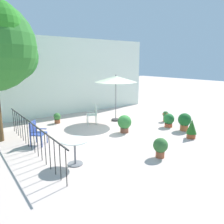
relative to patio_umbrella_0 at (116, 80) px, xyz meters
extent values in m
plane|color=beige|center=(-1.39, -1.67, -2.14)|extent=(60.00, 60.00, 0.00)
cube|color=white|center=(-1.39, 3.03, 0.04)|extent=(11.12, 0.30, 4.36)
cube|color=black|center=(-4.76, -1.67, -1.14)|extent=(0.03, 5.89, 0.03)
cylinder|color=black|center=(-4.76, -4.44, -1.64)|extent=(0.02, 0.02, 1.00)
cylinder|color=black|center=(-4.76, -4.07, -1.64)|extent=(0.02, 0.02, 1.00)
cylinder|color=black|center=(-4.76, -3.70, -1.64)|extent=(0.02, 0.02, 1.00)
cylinder|color=black|center=(-4.76, -3.33, -1.64)|extent=(0.02, 0.02, 1.00)
cylinder|color=black|center=(-4.76, -2.96, -1.64)|extent=(0.02, 0.02, 1.00)
cylinder|color=black|center=(-4.76, -2.60, -1.64)|extent=(0.02, 0.02, 1.00)
cylinder|color=black|center=(-4.76, -2.23, -1.64)|extent=(0.02, 0.02, 1.00)
cylinder|color=black|center=(-4.76, -1.86, -1.64)|extent=(0.02, 0.02, 1.00)
cylinder|color=black|center=(-4.76, -1.49, -1.64)|extent=(0.02, 0.02, 1.00)
cylinder|color=black|center=(-4.76, -1.12, -1.64)|extent=(0.02, 0.02, 1.00)
cylinder|color=black|center=(-4.76, -0.75, -1.64)|extent=(0.02, 0.02, 1.00)
cylinder|color=black|center=(-4.76, -0.38, -1.64)|extent=(0.02, 0.02, 1.00)
cylinder|color=black|center=(-4.76, -0.02, -1.64)|extent=(0.02, 0.02, 1.00)
cylinder|color=black|center=(-4.76, 0.35, -1.64)|extent=(0.02, 0.02, 1.00)
cylinder|color=black|center=(-4.76, 0.72, -1.64)|extent=(0.02, 0.02, 1.00)
cylinder|color=black|center=(-4.76, 1.09, -1.64)|extent=(0.02, 0.02, 1.00)
sphere|color=#286F26|center=(-4.69, 0.45, 1.09)|extent=(1.95, 1.95, 1.95)
cylinder|color=#2D2D2D|center=(0.00, 0.00, -2.10)|extent=(0.44, 0.44, 0.08)
cylinder|color=slate|center=(0.00, 0.00, -0.98)|extent=(0.04, 0.04, 2.32)
cone|color=beige|center=(0.00, 0.00, 0.03)|extent=(2.11, 2.11, 0.31)
sphere|color=slate|center=(0.00, 0.00, 0.21)|extent=(0.06, 0.06, 0.06)
cylinder|color=silver|center=(-4.04, -3.45, -1.38)|extent=(0.82, 0.82, 0.02)
cylinder|color=slate|center=(-4.04, -3.45, -1.77)|extent=(0.06, 0.06, 0.74)
cylinder|color=slate|center=(-4.04, -3.45, -2.12)|extent=(0.45, 0.45, 0.03)
cube|color=silver|center=(-1.36, 0.13, -1.66)|extent=(0.62, 0.63, 0.04)
cube|color=silver|center=(-1.17, 0.05, -1.41)|extent=(0.22, 0.44, 0.46)
cube|color=silver|center=(-1.28, 0.34, -1.54)|extent=(0.40, 0.20, 0.03)
cube|color=silver|center=(-1.45, -0.07, -1.54)|extent=(0.40, 0.20, 0.03)
cylinder|color=silver|center=(-1.47, 0.43, -1.91)|extent=(0.04, 0.04, 0.46)
cylinder|color=silver|center=(-1.65, 0.01, -1.91)|extent=(0.04, 0.04, 0.46)
cylinder|color=silver|center=(-1.08, 0.26, -1.91)|extent=(0.04, 0.04, 0.46)
cylinder|color=silver|center=(-1.25, -0.16, -1.91)|extent=(0.04, 0.04, 0.46)
cube|color=#364E9C|center=(-4.40, -1.19, -1.71)|extent=(0.68, 0.68, 0.04)
cube|color=#364E9C|center=(-4.56, -1.04, -1.47)|extent=(0.35, 0.38, 0.44)
cube|color=#364E9C|center=(-4.55, -1.36, -1.59)|extent=(0.34, 0.31, 0.03)
cube|color=#364E9C|center=(-4.24, -1.02, -1.59)|extent=(0.34, 0.31, 0.03)
cylinder|color=#364E9C|center=(-4.40, -1.50, -1.93)|extent=(0.04, 0.04, 0.41)
cylinder|color=#364E9C|center=(-4.08, -1.16, -1.93)|extent=(0.04, 0.04, 0.41)
cylinder|color=#364E9C|center=(-4.71, -1.21, -1.93)|extent=(0.04, 0.04, 0.41)
cylinder|color=#364E9C|center=(-4.40, -0.87, -1.93)|extent=(0.04, 0.04, 0.41)
cylinder|color=#A65B31|center=(1.46, -3.18, -2.01)|extent=(0.35, 0.35, 0.26)
cylinder|color=#382819|center=(1.46, -3.18, -1.89)|extent=(0.30, 0.30, 0.02)
sphere|color=#1A5B25|center=(1.46, -3.18, -1.64)|extent=(0.58, 0.58, 0.58)
cylinder|color=#B75C33|center=(1.99, -1.62, -2.01)|extent=(0.22, 0.22, 0.25)
cylinder|color=#382819|center=(1.99, -1.62, -1.90)|extent=(0.19, 0.19, 0.02)
sphere|color=#356530|center=(1.99, -1.62, -1.75)|extent=(0.31, 0.31, 0.31)
sphere|color=#E64B34|center=(1.87, -1.60, -1.73)|extent=(0.08, 0.08, 0.08)
sphere|color=#E64B34|center=(1.89, -1.55, -1.74)|extent=(0.09, 0.09, 0.09)
sphere|color=#E64B34|center=(2.03, -1.53, -1.70)|extent=(0.08, 0.08, 0.08)
sphere|color=#E64B34|center=(1.94, -1.74, -1.71)|extent=(0.08, 0.08, 0.08)
cylinder|color=#A04A29|center=(0.82, -4.00, -2.04)|extent=(0.34, 0.34, 0.20)
cylinder|color=#382819|center=(0.82, -4.00, -1.95)|extent=(0.30, 0.30, 0.02)
cone|color=#24611E|center=(0.82, -4.00, -1.65)|extent=(0.41, 0.41, 0.58)
cylinder|color=#A65637|center=(-1.60, -4.57, -2.03)|extent=(0.28, 0.28, 0.21)
cylinder|color=#382819|center=(-1.60, -4.57, -1.94)|extent=(0.25, 0.25, 0.02)
sphere|color=#346930|center=(-1.60, -4.57, -1.73)|extent=(0.47, 0.47, 0.47)
cylinder|color=#955132|center=(-2.69, 1.29, -2.04)|extent=(0.27, 0.27, 0.19)
cylinder|color=#382819|center=(-2.69, 1.29, -1.96)|extent=(0.24, 0.24, 0.02)
sphere|color=#3C7A35|center=(-2.69, 1.29, -1.80)|extent=(0.36, 0.36, 0.36)
sphere|color=#B23FB1|center=(-2.82, 1.30, -1.82)|extent=(0.10, 0.10, 0.10)
sphere|color=#B23FB1|center=(-2.58, 1.37, -1.78)|extent=(0.08, 0.08, 0.08)
sphere|color=#B23FB1|center=(-2.72, 1.18, -1.77)|extent=(0.07, 0.07, 0.07)
cylinder|color=brown|center=(-0.89, -1.84, -2.03)|extent=(0.36, 0.36, 0.21)
cylinder|color=#382819|center=(-0.89, -1.84, -1.93)|extent=(0.31, 0.31, 0.02)
sphere|color=#368138|center=(-0.89, -1.84, -1.67)|extent=(0.60, 0.60, 0.60)
cylinder|color=#BA5233|center=(1.34, -2.39, -2.05)|extent=(0.35, 0.35, 0.17)
cylinder|color=#382819|center=(1.34, -2.39, -1.98)|extent=(0.31, 0.31, 0.02)
sphere|color=#246F31|center=(1.34, -2.39, -1.75)|extent=(0.51, 0.51, 0.51)
camera|label=1|loc=(-6.77, -9.16, 0.86)|focal=36.02mm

